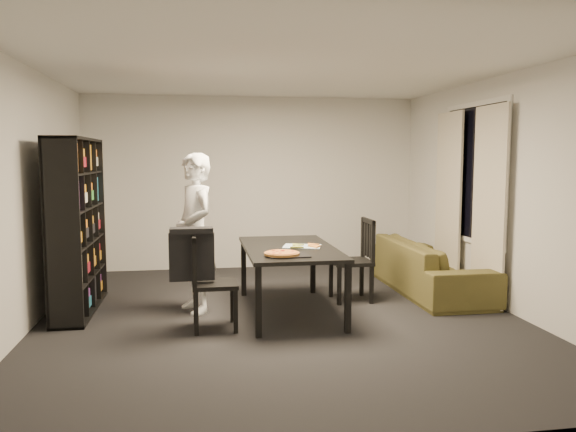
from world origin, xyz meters
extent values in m
cube|color=black|center=(0.00, 0.00, 0.00)|extent=(5.00, 5.50, 0.01)
cube|color=white|center=(0.00, 0.00, 2.60)|extent=(5.00, 5.50, 0.01)
cube|color=silver|center=(0.00, 2.75, 1.30)|extent=(5.00, 0.01, 2.60)
cube|color=silver|center=(0.00, -2.75, 1.30)|extent=(5.00, 0.01, 2.60)
cube|color=silver|center=(-2.50, 0.00, 1.30)|extent=(0.01, 5.50, 2.60)
cube|color=silver|center=(2.50, 0.00, 1.30)|extent=(0.01, 5.50, 2.60)
cube|color=black|center=(2.48, 0.60, 1.50)|extent=(0.02, 1.40, 1.60)
cube|color=white|center=(2.48, 0.60, 1.50)|extent=(0.03, 1.52, 1.72)
cube|color=beige|center=(2.40, 0.08, 1.15)|extent=(0.03, 0.70, 2.25)
cube|color=beige|center=(2.40, 1.12, 1.15)|extent=(0.03, 0.70, 2.25)
cube|color=black|center=(-2.16, 0.60, 0.95)|extent=(0.35, 1.50, 1.90)
cube|color=black|center=(0.13, 0.16, 0.70)|extent=(0.96, 1.73, 0.04)
cube|color=black|center=(-0.31, -0.66, 0.34)|extent=(0.06, 0.06, 0.68)
cube|color=black|center=(0.56, -0.66, 0.34)|extent=(0.06, 0.06, 0.68)
cube|color=black|center=(-0.31, 0.98, 0.34)|extent=(0.06, 0.06, 0.68)
cube|color=black|center=(0.56, 0.98, 0.34)|extent=(0.06, 0.06, 0.68)
cube|color=black|center=(-0.70, -0.31, 0.45)|extent=(0.45, 0.45, 0.04)
cube|color=black|center=(-0.90, -0.31, 0.70)|extent=(0.05, 0.44, 0.47)
cube|color=black|center=(-0.90, -0.31, 0.92)|extent=(0.04, 0.42, 0.05)
cube|color=black|center=(-0.51, -0.49, 0.21)|extent=(0.04, 0.04, 0.43)
cube|color=black|center=(-0.52, -0.12, 0.21)|extent=(0.04, 0.04, 0.43)
cube|color=black|center=(-0.88, -0.50, 0.21)|extent=(0.04, 0.04, 0.43)
cube|color=black|center=(-0.89, -0.13, 0.21)|extent=(0.04, 0.04, 0.43)
cube|color=black|center=(0.93, 0.54, 0.46)|extent=(0.45, 0.45, 0.04)
cube|color=black|center=(1.13, 0.55, 0.72)|extent=(0.05, 0.45, 0.48)
cube|color=black|center=(1.13, 0.55, 0.94)|extent=(0.04, 0.43, 0.05)
cube|color=black|center=(0.73, 0.74, 0.22)|extent=(0.04, 0.04, 0.44)
cube|color=black|center=(0.74, 0.35, 0.22)|extent=(0.04, 0.04, 0.44)
cube|color=black|center=(1.12, 0.74, 0.22)|extent=(0.04, 0.04, 0.44)
cube|color=black|center=(1.12, 0.35, 0.22)|extent=(0.04, 0.04, 0.44)
cube|color=black|center=(-0.92, -0.31, 0.73)|extent=(0.44, 0.09, 0.47)
cube|color=black|center=(-0.92, -0.31, 0.99)|extent=(0.42, 0.19, 0.05)
imported|color=white|center=(-0.89, 0.37, 0.87)|extent=(0.64, 0.75, 1.74)
cube|color=black|center=(0.02, -0.37, 0.73)|extent=(0.41, 0.33, 0.01)
cylinder|color=#A2672F|center=(-0.04, -0.38, 0.75)|extent=(0.35, 0.35, 0.02)
cylinder|color=orange|center=(-0.04, -0.38, 0.76)|extent=(0.31, 0.31, 0.01)
cube|color=white|center=(0.26, 0.15, 0.73)|extent=(0.47, 0.40, 0.01)
imported|color=#46421C|center=(2.03, 0.82, 0.32)|extent=(0.86, 2.20, 0.64)
camera|label=1|loc=(-0.87, -5.78, 1.70)|focal=35.00mm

